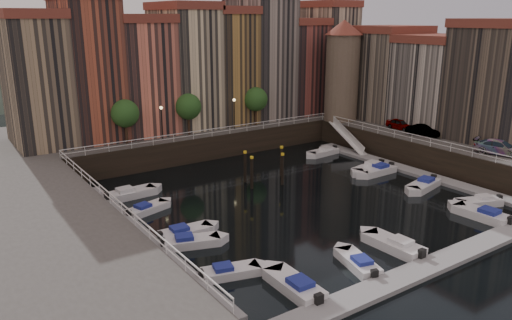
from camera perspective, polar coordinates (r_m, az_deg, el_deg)
ground at (r=49.72m, az=4.18°, el=-4.21°), size 200.00×200.00×0.00m
quay_far at (r=70.64m, az=-9.01°, el=3.04°), size 80.00×20.00×3.00m
quay_right at (r=68.56m, az=23.99°, el=1.43°), size 20.00×36.00×3.00m
dock_left at (r=41.36m, az=-13.00°, el=-8.69°), size 2.00×28.00×0.35m
dock_right at (r=60.03m, az=17.01°, el=-1.12°), size 2.00×28.00×0.35m
dock_near at (r=38.97m, az=20.18°, el=-10.91°), size 30.00×2.00×0.35m
mountains at (r=149.88m, az=-22.82°, el=11.32°), size 145.00×100.00×18.00m
far_terrace at (r=68.41m, az=-5.89°, el=10.76°), size 48.70×10.30×17.50m
right_terrace at (r=69.10m, az=20.00°, el=8.78°), size 9.30×24.30×14.00m
corner_tower at (r=71.12m, az=9.83°, el=10.20°), size 5.20×5.20×13.80m
promenade_trees at (r=62.19m, az=-7.20°, el=6.13°), size 21.20×3.20×5.20m
street_lamps at (r=61.59m, az=-6.47°, el=5.40°), size 10.36×0.36×4.18m
railings at (r=52.30m, az=0.94°, el=1.21°), size 36.08×34.04×0.52m
gangway at (r=67.29m, az=10.37°, el=2.69°), size 2.78×8.32×3.73m
mooring_pilings at (r=53.21m, az=1.08°, el=-0.92°), size 5.40×3.28×3.78m
boat_left_0 at (r=35.17m, az=-3.07°, el=-12.63°), size 4.39×2.56×0.98m
boat_left_1 at (r=39.63m, az=-7.51°, el=-9.24°), size 4.67×2.93×1.05m
boat_left_2 at (r=41.33m, az=-8.12°, el=-8.16°), size 4.60×1.86×1.05m
boat_left_3 at (r=46.77m, az=-12.34°, el=-5.46°), size 4.40×2.64×0.99m
boat_left_4 at (r=50.86m, az=-14.17°, el=-3.73°), size 5.14×2.07×1.17m
boat_right_0 at (r=51.80m, az=24.21°, el=-4.39°), size 4.59×3.05×1.04m
boat_right_1 at (r=54.63m, az=18.63°, el=-2.72°), size 5.13×2.83×1.15m
boat_right_2 at (r=58.20m, az=13.70°, el=-1.18°), size 5.08×1.92×1.16m
boat_right_3 at (r=58.87m, az=12.90°, el=-0.92°), size 5.24×2.67×1.18m
boat_right_4 at (r=64.97m, az=7.72°, el=0.91°), size 4.73×2.10×1.07m
boat_near_0 at (r=33.49m, az=4.50°, el=-14.13°), size 1.97×5.10×1.16m
boat_near_1 at (r=36.95m, az=11.59°, el=-11.43°), size 2.62×4.57×1.02m
boat_near_2 at (r=40.10m, az=15.57°, el=-9.34°), size 2.08×5.21×1.19m
boat_near_3 at (r=48.57m, az=24.51°, el=-5.69°), size 2.13×5.22×1.19m
car_a at (r=67.26m, az=16.20°, el=3.86°), size 1.89×4.21×1.40m
car_b at (r=64.44m, az=18.58°, el=3.12°), size 2.51×4.37×1.36m
car_c at (r=58.82m, az=26.10°, el=1.20°), size 3.56×5.63×1.52m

